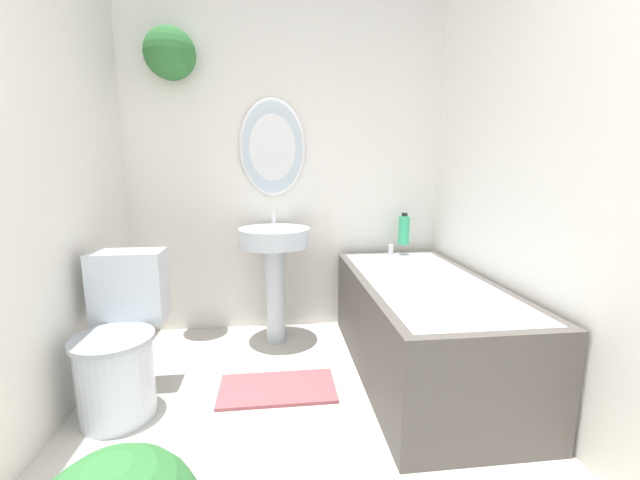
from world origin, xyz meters
name	(u,v)px	position (x,y,z in m)	size (l,w,h in m)	color
wall_back	(278,159)	(-0.08, 2.64, 1.27)	(2.39, 0.33, 2.40)	silver
wall_right	(568,169)	(1.17, 1.31, 1.20)	(0.06, 2.74, 2.40)	silver
toilet	(121,343)	(-0.89, 1.66, 0.34)	(0.38, 0.56, 0.78)	silver
pedestal_sink	(275,256)	(-0.11, 2.34, 0.62)	(0.48, 0.48, 0.91)	silver
bathtub	(422,325)	(0.74, 1.81, 0.30)	(0.75, 1.53, 0.65)	#4C4742
shampoo_bottle	(404,230)	(0.84, 2.48, 0.76)	(0.08, 0.08, 0.23)	#38B275
bath_mat	(277,388)	(-0.11, 1.70, 0.01)	(0.63, 0.33, 0.02)	#934C51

